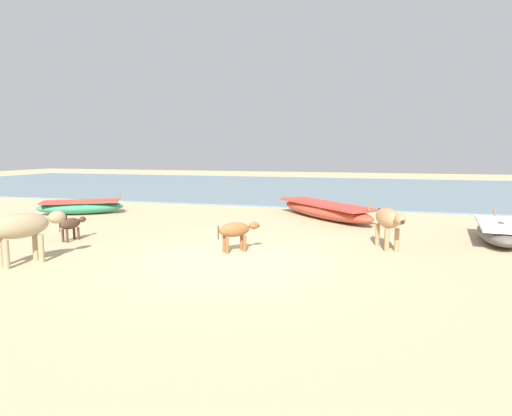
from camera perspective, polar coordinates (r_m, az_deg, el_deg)
The scene contains 9 objects.
ground at distance 9.62m, azimuth -3.97°, elevation -6.76°, with size 80.00×80.00×0.00m, color tan.
sea_water at distance 27.73m, azimuth 9.57°, elevation 2.58°, with size 60.00×20.00×0.08m, color slate.
fishing_boat_0 at distance 17.67m, azimuth -21.96°, elevation 0.16°, with size 3.18×2.46×0.71m.
fishing_boat_1 at distance 15.54m, azimuth 8.96°, elevation -0.26°, with size 4.21×4.38×0.75m.
fishing_boat_2 at distance 13.01m, azimuth 29.30°, elevation -2.70°, with size 1.39×3.11×0.71m.
cow_adult_tan at distance 10.97m, azimuth 16.93°, elevation -1.51°, with size 0.82×1.48×0.99m.
calf_near_brown at distance 10.25m, azimuth -2.64°, elevation -2.98°, with size 0.91×0.89×0.70m.
calf_far_dark at distance 12.51m, azimuth -23.04°, elevation -1.98°, with size 0.33×0.94×0.61m.
cow_second_adult_dun at distance 10.31m, azimuth -28.20°, elevation -2.25°, with size 0.94×1.62×1.09m.
Camera 1 is at (3.25, -8.74, 2.37)m, focal length 30.57 mm.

